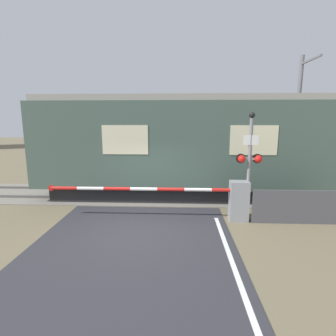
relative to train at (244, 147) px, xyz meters
name	(u,v)px	position (x,y,z in m)	size (l,w,h in m)	color
ground_plane	(139,229)	(-3.89, -3.67, -2.15)	(80.00, 80.00, 0.00)	#6B6047
track_bed	(152,195)	(-3.89, 0.00, -2.12)	(36.00, 3.20, 0.13)	slate
train	(244,147)	(0.00, 0.00, 0.00)	(17.12, 2.87, 4.20)	black
crossing_barrier	(222,199)	(-1.30, -2.78, -1.42)	(6.62, 0.44, 1.32)	gray
signal_post	(250,161)	(-0.47, -2.77, -0.16)	(0.82, 0.26, 3.50)	gray
catenary_pole	(297,119)	(3.19, 2.53, 1.16)	(0.20, 1.90, 6.33)	slate
roadside_fence	(300,207)	(1.14, -2.98, -1.60)	(2.99, 0.06, 1.10)	#4C4C51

